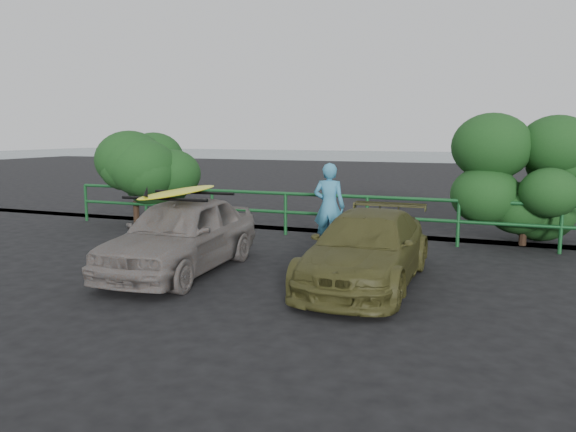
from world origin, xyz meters
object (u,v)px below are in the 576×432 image
guardrail (325,216)px  man (329,206)px  sedan (181,235)px  surfboard (180,192)px  olive_vehicle (367,249)px

guardrail → man: man is taller
sedan → surfboard: 0.76m
man → surfboard: 3.40m
guardrail → surfboard: (-1.38, -4.05, 0.90)m
guardrail → surfboard: bearing=-108.8°
sedan → surfboard: surfboard is taller
guardrail → sedan: sedan is taller
olive_vehicle → surfboard: surfboard is taller
man → surfboard: bearing=53.4°
olive_vehicle → man: man is taller
sedan → man: man is taller
olive_vehicle → guardrail: bearing=116.7°
guardrail → olive_vehicle: bearing=-63.0°
sedan → olive_vehicle: sedan is taller
surfboard → olive_vehicle: bearing=3.5°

